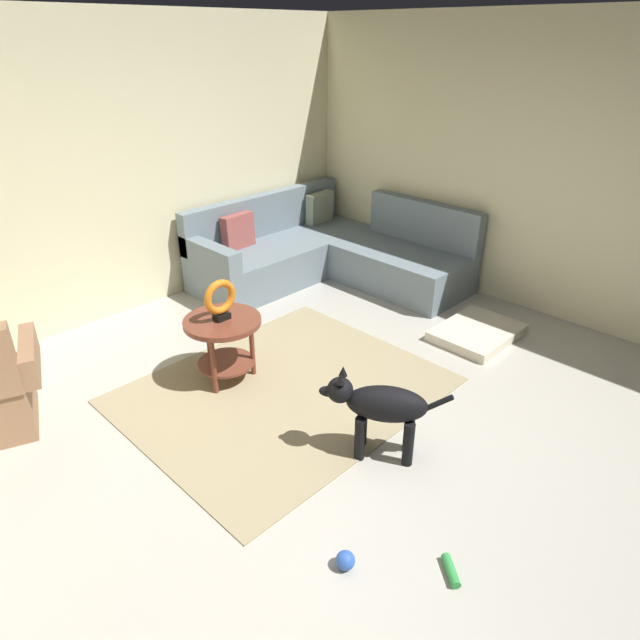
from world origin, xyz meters
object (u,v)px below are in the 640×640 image
object	(u,v)px
side_table	(223,333)
sectional_couch	(326,254)
dog_bed_mat	(477,332)
dog_toy_rope	(451,570)
dog	(380,407)
dog_toy_ball	(345,560)
torus_sculpture	(220,299)

from	to	relation	value
side_table	sectional_couch	bearing A→B (deg)	22.95
dog_bed_mat	dog_toy_rope	bearing A→B (deg)	-152.29
side_table	dog	bearing A→B (deg)	-83.75
dog	dog_toy_rope	world-z (taller)	dog
dog_toy_ball	sectional_couch	bearing A→B (deg)	45.62
dog	torus_sculpture	bearing A→B (deg)	61.38
side_table	dog_bed_mat	size ratio (longest dim) A/B	0.75
sectional_couch	dog	bearing A→B (deg)	-129.32
side_table	dog_toy_ball	world-z (taller)	side_table
side_table	torus_sculpture	size ratio (longest dim) A/B	1.84
sectional_couch	dog_bed_mat	bearing A→B (deg)	-90.16
dog_bed_mat	dog	bearing A→B (deg)	-169.20
torus_sculpture	dog_toy_ball	distance (m)	2.10
sectional_couch	dog	world-z (taller)	sectional_couch
sectional_couch	dog_toy_ball	size ratio (longest dim) A/B	21.92
sectional_couch	torus_sculpture	bearing A→B (deg)	-157.05
dog_bed_mat	dog_toy_rope	xyz separation A→B (m)	(-2.33, -1.23, -0.02)
side_table	dog_bed_mat	bearing A→B (deg)	-27.90
torus_sculpture	dog	size ratio (longest dim) A/B	0.45
sectional_couch	dog_toy_rope	distance (m)	3.95
torus_sculpture	dog_toy_ball	world-z (taller)	torus_sculpture
torus_sculpture	sectional_couch	bearing A→B (deg)	22.95
dog_bed_mat	dog_toy_ball	distance (m)	2.81
dog_toy_rope	sectional_couch	bearing A→B (deg)	53.56
dog_toy_ball	dog_toy_rope	size ratio (longest dim) A/B	0.56
dog_toy_ball	dog_toy_rope	world-z (taller)	dog_toy_ball
dog	dog_toy_ball	distance (m)	0.98
sectional_couch	dog	xyz separation A→B (m)	(-1.88, -2.30, 0.09)
sectional_couch	torus_sculpture	xyz separation A→B (m)	(-2.04, -0.86, 0.42)
sectional_couch	dog	size ratio (longest dim) A/B	3.10
dog_bed_mat	side_table	bearing A→B (deg)	152.10
sectional_couch	dog_toy_ball	distance (m)	3.86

